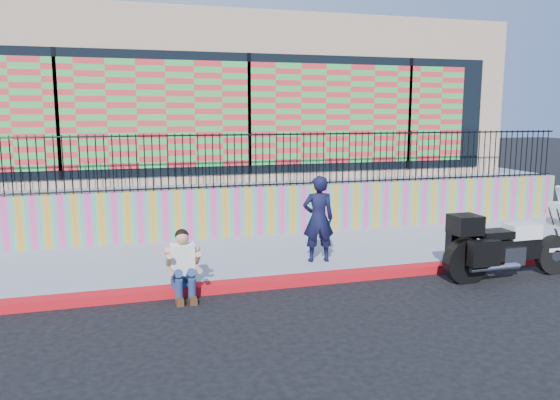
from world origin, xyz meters
name	(u,v)px	position (x,y,z in m)	size (l,w,h in m)	color
ground	(305,284)	(0.00, 0.00, 0.00)	(90.00, 90.00, 0.00)	black
red_curb	(305,279)	(0.00, 0.00, 0.07)	(16.00, 0.30, 0.15)	#BB0D0E
sidewalk	(278,255)	(0.00, 1.65, 0.07)	(16.00, 3.00, 0.15)	gray
mural_wall	(259,211)	(0.00, 3.25, 0.70)	(16.00, 0.20, 1.10)	#E93D8E
metal_fence	(258,160)	(0.00, 3.25, 1.85)	(15.80, 0.04, 1.20)	black
elevated_platform	(219,185)	(0.00, 8.35, 0.62)	(16.00, 10.00, 1.25)	gray
storefront_building	(219,101)	(0.00, 8.13, 3.25)	(14.00, 8.06, 4.00)	tan
police_motorcycle	(510,242)	(3.53, -0.70, 0.66)	(2.54, 0.84, 1.58)	black
police_officer	(318,219)	(0.52, 0.79, 0.95)	(0.59, 0.38, 1.61)	black
seated_man	(184,271)	(-2.07, -0.18, 0.45)	(0.54, 0.71, 1.06)	navy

